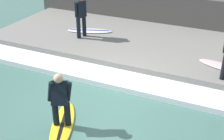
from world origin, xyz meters
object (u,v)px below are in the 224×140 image
Objects in this scene: surfboard_riding at (63,125)px; surfboard_waiting_near at (90,31)px; surfer_waiting_near at (81,14)px; surfboard_waiting_far at (223,67)px; surfer_riding at (60,97)px.

surfboard_riding is 1.08× the size of surfboard_waiting_near.
surfboard_riding is 5.27m from surfer_waiting_near.
surfboard_waiting_near is at bearing 0.59° from surfer_waiting_near.
surfboard_waiting_near is at bearing 78.41° from surfboard_waiting_far.
surfboard_waiting_near is (0.66, 0.01, -0.87)m from surfer_waiting_near.
surfer_riding reaches higher than surfboard_waiting_far.
surfboard_waiting_far is (-0.44, -5.33, -0.87)m from surfer_waiting_near.
surfer_waiting_near is at bearing 24.25° from surfer_riding.
surfboard_waiting_near is 1.11× the size of surfboard_waiting_far.
surfboard_riding is 5.34m from surfboard_waiting_far.
surfboard_waiting_near is (5.33, 2.11, 0.36)m from surfboard_riding.
surfboard_waiting_far is at bearing -37.22° from surfer_riding.
surfboard_waiting_near is at bearing 21.61° from surfer_riding.
surfer_riding reaches higher than surfboard_waiting_near.
surfer_riding is 5.75m from surfboard_waiting_near.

